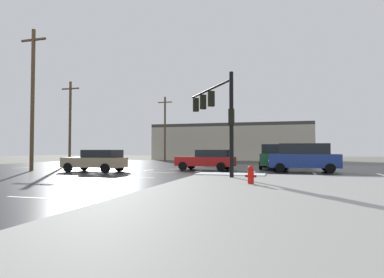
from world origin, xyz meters
The scene contains 15 objects.
ground_plane centered at (0.00, 0.00, 0.00)m, with size 120.00×120.00×0.00m, color slate.
road_asphalt centered at (0.00, 0.00, 0.01)m, with size 44.00×44.00×0.02m, color black.
snow_strip_curbside centered at (5.00, -4.00, 0.17)m, with size 4.00×1.60×0.06m, color white.
lane_markings centered at (1.20, -1.38, 0.02)m, with size 36.15×36.15×0.01m.
traffic_signal_mast centered at (4.13, -4.06, 4.09)m, with size 3.77×5.33×5.65m.
fire_hydrant centered at (6.64, -8.82, 0.54)m, with size 0.48×0.26×0.79m.
strip_building_background centered at (0.08, 28.73, 2.85)m, with size 24.74×8.00×5.69m.
suv_green centered at (7.34, 4.91, 1.09)m, with size 2.35×4.91×2.03m.
suv_blue centered at (9.40, 1.36, 1.09)m, with size 4.87×2.25×2.03m.
sedan_black centered at (7.18, 8.81, 0.85)m, with size 2.37×4.66×1.58m.
sedan_red centered at (2.36, 1.45, 0.85)m, with size 4.66×2.37×1.58m.
sedan_tan centered at (-4.91, -2.57, 0.85)m, with size 4.60×2.19×1.58m.
utility_pole_mid centered at (-10.27, -2.88, 5.63)m, with size 2.20×0.28×10.81m.
utility_pole_far centered at (-15.19, 8.13, 4.90)m, with size 2.20×0.28×9.36m.
utility_pole_distant centered at (-8.90, 21.88, 4.98)m, with size 2.20×0.28×9.54m.
Camera 1 is at (7.94, -22.69, 1.60)m, focal length 29.76 mm.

